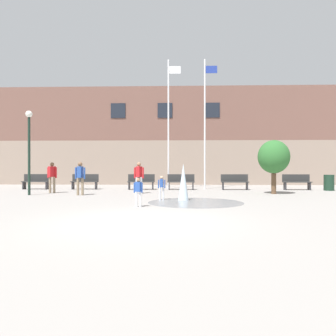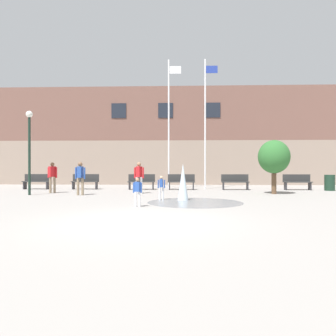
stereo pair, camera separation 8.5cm
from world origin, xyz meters
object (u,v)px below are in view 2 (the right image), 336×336
Objects in this scene: park_bench_under_right_flagpole at (181,182)px; child_in_fountain at (161,186)px; park_bench_far_right at (297,182)px; adult_in_red at (52,175)px; park_bench_near_trashcan at (235,182)px; flagpole_right at (206,120)px; street_tree_near_building at (274,157)px; trash_can at (330,183)px; flagpole_left at (169,120)px; child_running at (137,190)px; adult_watching at (80,176)px; lamp_post_left_lane at (29,140)px; adult_near_bench at (139,175)px; park_bench_under_left_flagpole at (85,181)px; park_bench_far_left at (37,181)px; park_bench_center at (141,181)px.

child_in_fountain is (-0.84, -5.83, 0.10)m from park_bench_under_right_flagpole.
park_bench_far_right is (6.77, 0.06, 0.00)m from park_bench_under_right_flagpole.
park_bench_under_right_flagpole is 7.20m from adult_in_red.
park_bench_near_trashcan is at bearing -28.03° from child_in_fountain.
flagpole_right is (-5.30, 0.57, 3.71)m from park_bench_far_right.
street_tree_near_building is (11.32, -0.18, 0.91)m from adult_in_red.
adult_in_red is at bearing -158.72° from park_bench_under_right_flagpole.
park_bench_far_right reaches higher than trash_can.
flagpole_left is at bearing 173.51° from trash_can.
child_running is 2.53m from child_in_fountain.
street_tree_near_building reaches higher than child_in_fountain.
flagpole_left is at bearing 141.94° from adult_watching.
flagpole_left is 8.12m from lamp_post_left_lane.
park_bench_under_left_flagpole is at bearing 67.71° from adult_near_bench.
park_bench_near_trashcan is 1.01× the size of adult_near_bench.
flagpole_left is (5.96, 3.24, 3.25)m from adult_in_red.
adult_in_red is (-9.86, -2.62, 0.45)m from park_bench_near_trashcan.
child_in_fountain reaches higher than park_bench_far_left.
street_tree_near_building reaches higher than park_bench_far_right.
lamp_post_left_lane is at bearing 79.50° from child_in_fountain.
park_bench_far_right is 1.01× the size of adult_in_red.
street_tree_near_building is (10.41, -2.96, 1.37)m from park_bench_under_left_flagpole.
park_bench_far_left is at bearing 179.23° from park_bench_under_right_flagpole.
child_in_fountain is (4.00, -1.96, -0.35)m from adult_watching.
trash_can is at bearing -6.49° from flagpole_left.
adult_watching is (3.89, -3.98, 0.45)m from park_bench_far_left.
park_bench_near_trashcan is 4.12m from flagpole_right.
park_bench_under_right_flagpole is 1.78× the size of trash_can.
flagpole_right is (3.00, 8.89, 3.61)m from child_running.
child_in_fountain is at bearing 68.26° from adult_watching.
flagpole_right reaches higher than park_bench_far_right.
street_tree_near_building reaches higher than trash_can.
park_bench_under_left_flagpole is 1.00× the size of park_bench_under_right_flagpole.
adult_near_bench is at bearing 10.87° from lamp_post_left_lane.
park_bench_far_left reaches higher than trash_can.
park_bench_center is 4.67m from adult_watching.
adult_watching is at bearing -141.44° from park_bench_under_right_flagpole.
flagpole_left is 1.95× the size of lamp_post_left_lane.
adult_watching is 9.57m from street_tree_near_building.
adult_near_bench reaches higher than park_bench_near_trashcan.
park_bench_center is 6.67m from lamp_post_left_lane.
park_bench_far_left is 11.90m from park_bench_near_trashcan.
trash_can is at bearing 31.99° from street_tree_near_building.
park_bench_under_right_flagpole is 1.01× the size of adult_near_bench.
park_bench_near_trashcan is 3.61m from park_bench_far_right.
child_running is at bearing -108.63° from flagpole_right.
child_in_fountain is at bearing -16.89° from lamp_post_left_lane.
park_bench_center is (3.41, -0.10, 0.00)m from park_bench_under_left_flagpole.
flagpole_right is (2.32, 6.46, 3.61)m from child_in_fountain.
child_running is at bearing -100.40° from park_bench_under_right_flagpole.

